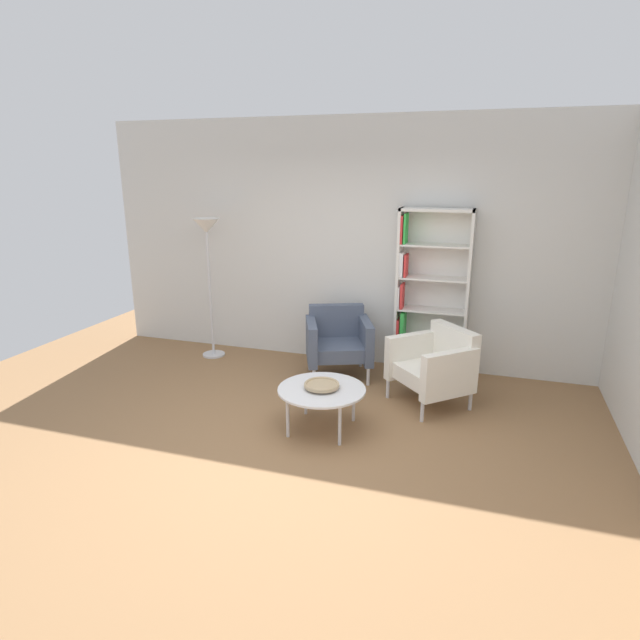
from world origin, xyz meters
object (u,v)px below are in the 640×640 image
decorative_bowl (322,385)px  floor_lamp_torchiere (207,243)px  bookshelf_tall (427,296)px  armchair_spare_guest (338,340)px  armchair_near_window (435,365)px  coffee_table_low (322,391)px

decorative_bowl → floor_lamp_torchiere: floor_lamp_torchiere is taller
bookshelf_tall → floor_lamp_torchiere: bookshelf_tall is taller
armchair_spare_guest → armchair_near_window: same height
bookshelf_tall → armchair_spare_guest: size_ratio=2.11×
decorative_bowl → armchair_spare_guest: 1.36m
coffee_table_low → armchair_spare_guest: 1.36m
armchair_near_window → armchair_spare_guest: bearing=-155.0°
floor_lamp_torchiere → coffee_table_low: bearing=-37.3°
armchair_near_window → bookshelf_tall: bearing=150.4°
coffee_table_low → armchair_near_window: 1.28m
coffee_table_low → armchair_spare_guest: (-0.23, 1.34, 0.04)m
coffee_table_low → decorative_bowl: 0.06m
coffee_table_low → floor_lamp_torchiere: 2.65m
decorative_bowl → floor_lamp_torchiere: size_ratio=0.18×
bookshelf_tall → coffee_table_low: bookshelf_tall is taller
bookshelf_tall → armchair_near_window: bookshelf_tall is taller
bookshelf_tall → coffee_table_low: 1.94m
bookshelf_tall → floor_lamp_torchiere: size_ratio=1.09×
bookshelf_tall → decorative_bowl: bearing=-112.5°
coffee_table_low → floor_lamp_torchiere: bearing=142.7°
coffee_table_low → bookshelf_tall: bearing=67.5°
coffee_table_low → decorative_bowl: decorative_bowl is taller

